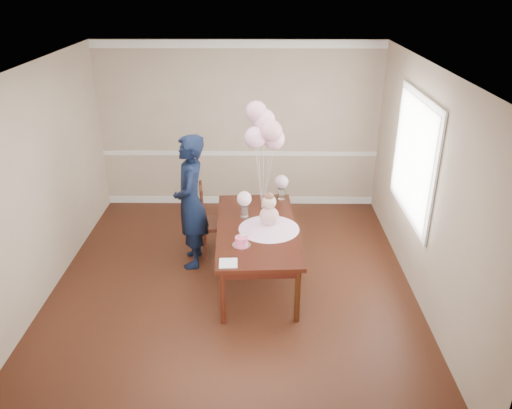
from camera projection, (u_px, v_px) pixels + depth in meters
name	position (u px, v px, depth m)	size (l,w,h in m)	color
floor	(233.00, 285.00, 6.33)	(4.50, 5.00, 0.00)	black
ceiling	(228.00, 68.00, 5.19)	(4.50, 5.00, 0.02)	white
wall_back	(239.00, 127.00, 8.02)	(4.50, 0.02, 2.70)	tan
wall_front	(210.00, 327.00, 3.49)	(4.50, 0.02, 2.70)	tan
wall_left	(37.00, 187.00, 5.78)	(0.02, 5.00, 2.70)	tan
wall_right	(426.00, 188.00, 5.74)	(0.02, 5.00, 2.70)	tan
chair_rail_trim	(240.00, 154.00, 8.21)	(4.50, 0.02, 0.07)	white
crown_molding	(238.00, 44.00, 7.47)	(4.50, 0.02, 0.12)	white
baseboard_trim	(240.00, 200.00, 8.56)	(4.50, 0.02, 0.12)	white
window_frame	(414.00, 157.00, 6.11)	(0.02, 1.66, 1.56)	white
window_blinds	(413.00, 157.00, 6.11)	(0.01, 1.50, 1.40)	white
dining_table_top	(257.00, 229.00, 6.19)	(0.99, 1.97, 0.05)	black
table_apron	(257.00, 234.00, 6.22)	(0.89, 1.87, 0.10)	black
table_leg_fl	(223.00, 297.00, 5.51)	(0.07, 0.07, 0.69)	black
table_leg_fr	(297.00, 296.00, 5.54)	(0.07, 0.07, 0.69)	black
table_leg_bl	(225.00, 223.00, 7.16)	(0.07, 0.07, 0.69)	black
table_leg_br	(283.00, 222.00, 7.19)	(0.07, 0.07, 0.69)	black
baby_skirt	(269.00, 225.00, 6.12)	(0.75, 0.75, 0.10)	#FBB9E5
baby_torso	(269.00, 216.00, 6.07)	(0.24, 0.24, 0.24)	pink
baby_head	(269.00, 202.00, 5.99)	(0.17, 0.17, 0.17)	beige
baby_hair	(269.00, 197.00, 5.96)	(0.12, 0.12, 0.12)	brown
cake_platter	(241.00, 245.00, 5.77)	(0.22, 0.22, 0.01)	silver
birthday_cake	(241.00, 241.00, 5.75)	(0.15, 0.15, 0.10)	#EB4A7A
cake_flower_a	(241.00, 236.00, 5.72)	(0.03, 0.03, 0.03)	white
cake_flower_b	(244.00, 235.00, 5.74)	(0.03, 0.03, 0.03)	white
rose_vase_near	(244.00, 211.00, 6.41)	(0.10, 0.10, 0.16)	silver
roses_near	(244.00, 199.00, 6.34)	(0.19, 0.19, 0.19)	white
rose_vase_far	(281.00, 194.00, 6.92)	(0.10, 0.10, 0.16)	white
roses_far	(282.00, 182.00, 6.85)	(0.19, 0.19, 0.19)	silver
napkin	(228.00, 263.00, 5.41)	(0.20, 0.20, 0.01)	white
balloon_weight	(263.00, 208.00, 6.67)	(0.04, 0.04, 0.02)	silver
balloon_a	(255.00, 137.00, 6.26)	(0.28, 0.28, 0.28)	#FFB4D7
balloon_b	(271.00, 131.00, 6.18)	(0.28, 0.28, 0.28)	#E3A1AD
balloon_c	(264.00, 120.00, 6.27)	(0.28, 0.28, 0.28)	#FCB2D6
balloon_d	(256.00, 112.00, 6.24)	(0.28, 0.28, 0.28)	#D899B2
balloon_e	(274.00, 139.00, 6.36)	(0.28, 0.28, 0.28)	#F6AEC9
balloon_ribbon_a	(259.00, 179.00, 6.50)	(0.00, 0.00, 0.83)	white
balloon_ribbon_b	(267.00, 176.00, 6.46)	(0.00, 0.00, 0.93)	silver
balloon_ribbon_c	(263.00, 170.00, 6.50)	(0.00, 0.00, 1.03)	white
balloon_ribbon_d	(259.00, 167.00, 6.49)	(0.00, 0.00, 1.12)	white
balloon_ribbon_e	(268.00, 179.00, 6.55)	(0.00, 0.00, 0.78)	white
dining_chair_seat	(217.00, 223.00, 6.90)	(0.44, 0.44, 0.05)	#3E1911
chair_leg_fl	(206.00, 246.00, 6.81)	(0.04, 0.04, 0.43)	#3B1710
chair_leg_fr	(232.00, 244.00, 6.86)	(0.04, 0.04, 0.43)	#3B1F10
chair_leg_bl	(204.00, 233.00, 7.14)	(0.04, 0.04, 0.43)	#32160D
chair_leg_br	(230.00, 231.00, 7.19)	(0.04, 0.04, 0.43)	#351D0E
chair_back_post_l	(202.00, 211.00, 6.59)	(0.04, 0.04, 0.57)	#34120E
chair_back_post_r	(201.00, 200.00, 6.91)	(0.04, 0.04, 0.57)	#3E1B11
chair_slat_low	(202.00, 213.00, 6.80)	(0.03, 0.40, 0.05)	#36120E
chair_slat_mid	(202.00, 202.00, 6.73)	(0.03, 0.40, 0.05)	#34140E
chair_slat_top	(201.00, 191.00, 6.66)	(0.03, 0.40, 0.05)	#381F0F
woman	(191.00, 202.00, 6.47)	(0.66, 0.44, 1.80)	black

